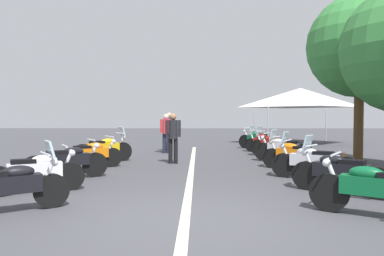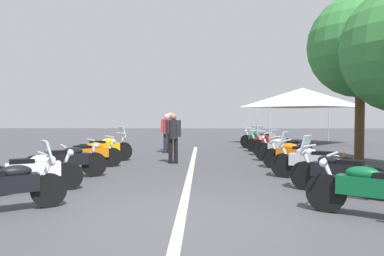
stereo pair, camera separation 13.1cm
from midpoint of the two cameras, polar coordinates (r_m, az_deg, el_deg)
name	(u,v)px [view 1 (the left image)]	position (r m, az deg, el deg)	size (l,w,h in m)	color
ground_plane	(185,219)	(5.88, -1.77, -14.10)	(80.00, 80.00, 0.00)	#424247
lane_centre_stripe	(191,174)	(10.12, -0.56, -7.25)	(16.78, 0.16, 0.01)	beige
motorcycle_left_row_0	(9,186)	(6.82, -27.43, -8.15)	(1.30, 1.73, 1.19)	black
motorcycle_left_row_1	(36,172)	(8.31, -23.77, -6.34)	(1.12, 1.83, 0.99)	black
motorcycle_left_row_2	(67,161)	(9.80, -19.48, -4.97)	(1.29, 1.86, 1.00)	black
motorcycle_left_row_3	(90,154)	(11.50, -16.07, -3.99)	(1.38, 1.74, 0.98)	black
motorcycle_left_row_4	(104,149)	(12.93, -13.98, -3.17)	(1.39, 1.78, 1.23)	black
motorcycle_right_row_0	(377,189)	(6.47, 26.63, -8.63)	(1.29, 1.87, 1.01)	black
motorcycle_right_row_1	(339,172)	(8.09, 21.73, -6.43)	(1.41, 1.71, 1.20)	black
motorcycle_right_row_2	(313,161)	(9.65, 18.13, -5.02)	(1.22, 1.96, 1.21)	black
motorcycle_right_row_3	(294,155)	(11.19, 15.43, -4.07)	(1.33, 1.73, 1.20)	black
motorcycle_right_row_4	(283,149)	(12.99, 13.84, -3.21)	(1.13, 1.88, 1.01)	black
motorcycle_right_row_5	(274,145)	(14.52, 12.59, -2.62)	(1.44, 1.74, 1.22)	black
motorcycle_right_row_6	(264,142)	(16.07, 11.11, -2.22)	(1.39, 1.60, 1.19)	black
motorcycle_right_row_7	(257,139)	(17.71, 10.03, -1.79)	(1.42, 1.67, 1.02)	black
traffic_cone_0	(344,162)	(11.25, 22.53, -4.98)	(0.36, 0.36, 0.61)	orange
bystander_0	(169,129)	(16.26, -3.84, -0.10)	(0.32, 0.53, 1.76)	brown
bystander_2	(173,134)	(12.22, -3.31, -0.97)	(0.32, 0.53, 1.70)	black
bystander_3	(166,130)	(15.57, -4.34, -0.35)	(0.32, 0.53, 1.69)	#1E2338
roadside_tree_0	(360,46)	(14.03, 24.69, 11.64)	(3.58, 3.58, 5.83)	brown
event_tent	(300,98)	(21.71, 16.55, 4.61)	(5.09, 5.09, 3.20)	white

